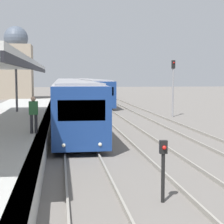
{
  "coord_description": "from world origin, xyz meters",
  "views": [
    {
      "loc": [
        -0.87,
        -4.01,
        3.41
      ],
      "look_at": [
        1.68,
        14.41,
        1.65
      ],
      "focal_mm": 60.0,
      "sensor_mm": 36.0,
      "label": 1
    }
  ],
  "objects": [
    {
      "name": "distant_domed_building",
      "position": [
        -7.51,
        55.66,
        5.21
      ],
      "size": [
        4.78,
        4.78,
        11.13
      ],
      "color": "gray",
      "rests_on": "ground_plane"
    },
    {
      "name": "signal_post_near",
      "position": [
        1.86,
        5.61,
        1.06
      ],
      "size": [
        0.2,
        0.21,
        1.71
      ],
      "color": "black",
      "rests_on": "ground_plane"
    },
    {
      "name": "train_near",
      "position": [
        0.0,
        33.74,
        1.73
      ],
      "size": [
        2.55,
        44.6,
        3.12
      ],
      "color": "navy",
      "rests_on": "ground_plane"
    },
    {
      "name": "signal_mast_far",
      "position": [
        8.58,
        26.62,
        3.02
      ],
      "size": [
        0.28,
        0.29,
        4.78
      ],
      "color": "gray",
      "rests_on": "ground_plane"
    },
    {
      "name": "person_on_platform",
      "position": [
        -2.07,
        13.0,
        1.81
      ],
      "size": [
        0.4,
        0.22,
        1.66
      ],
      "color": "#2D2D33",
      "rests_on": "station_platform"
    },
    {
      "name": "train_far",
      "position": [
        3.36,
        54.74,
        1.69
      ],
      "size": [
        2.54,
        44.58,
        3.05
      ],
      "color": "navy",
      "rests_on": "ground_plane"
    }
  ]
}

